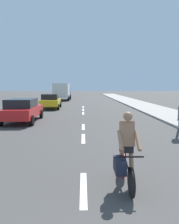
{
  "coord_description": "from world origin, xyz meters",
  "views": [
    {
      "loc": [
        -0.0,
        -0.59,
        2.42
      ],
      "look_at": [
        0.32,
        10.22,
        1.1
      ],
      "focal_mm": 34.38,
      "sensor_mm": 36.0,
      "label": 1
    }
  ],
  "objects_px": {
    "cyclist": "(126,153)",
    "parked_car_yellow": "(51,101)",
    "delivery_truck": "(62,91)",
    "parked_car_red": "(23,109)"
  },
  "relations": [
    {
      "from": "cyclist",
      "to": "parked_car_yellow",
      "type": "relative_size",
      "value": 0.41
    },
    {
      "from": "cyclist",
      "to": "delivery_truck",
      "type": "xyz_separation_m",
      "value": [
        -4.54,
        31.2,
        0.67
      ]
    },
    {
      "from": "parked_car_red",
      "to": "parked_car_yellow",
      "type": "distance_m",
      "value": 8.47
    },
    {
      "from": "delivery_truck",
      "to": "parked_car_red",
      "type": "bearing_deg",
      "value": -90.92
    },
    {
      "from": "parked_car_yellow",
      "to": "delivery_truck",
      "type": "xyz_separation_m",
      "value": [
        -0.07,
        13.19,
        0.66
      ]
    },
    {
      "from": "cyclist",
      "to": "parked_car_red",
      "type": "distance_m",
      "value": 10.82
    },
    {
      "from": "cyclist",
      "to": "delivery_truck",
      "type": "height_order",
      "value": "delivery_truck"
    },
    {
      "from": "cyclist",
      "to": "delivery_truck",
      "type": "distance_m",
      "value": 31.53
    },
    {
      "from": "parked_car_red",
      "to": "delivery_truck",
      "type": "bearing_deg",
      "value": 88.01
    },
    {
      "from": "parked_car_red",
      "to": "cyclist",
      "type": "bearing_deg",
      "value": -62.46
    }
  ]
}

